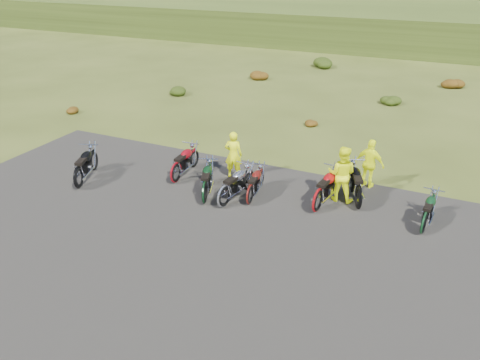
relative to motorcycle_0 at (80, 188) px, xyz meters
The scene contains 21 objects.
ground 5.73m from the motorcycle_0, ahead, with size 300.00×300.00×0.00m, color #3D4617.
gravel_pad 5.87m from the motorcycle_0, 13.90° to the right, with size 20.00×12.00×0.04m, color black.
hill_slope 50.91m from the motorcycle_0, 83.57° to the left, with size 300.00×46.00×3.00m, color #324115, non-canonical shape.
shrub_0 9.12m from the motorcycle_0, 133.71° to the left, with size 0.77×0.77×0.45m, color #642B0C.
shrub_1 12.37m from the motorcycle_0, 105.95° to the left, with size 1.03×1.03×0.61m, color #20300C.
shrub_2 17.20m from the motorcycle_0, 91.66° to the left, with size 1.30×1.30×0.77m, color #642B0C.
shrub_3 22.62m from the motorcycle_0, 83.91° to the left, with size 1.56×1.56×0.92m, color #20300C.
shrub_4 11.13m from the motorcycle_0, 61.56° to the left, with size 0.77×0.77×0.45m, color #642B0C.
shrub_5 17.18m from the motorcycle_0, 61.48° to the left, with size 1.03×1.03×0.61m, color #20300C.
shrub_6 23.22m from the motorcycle_0, 61.43° to the left, with size 1.30×1.30×0.77m, color #642B0C.
motorcycle_0 is the anchor object (origin of this frame).
motorcycle_1 3.35m from the motorcycle_0, 32.25° to the left, with size 2.12×0.71×1.11m, color maroon, non-canonical shape.
motorcycle_2 4.58m from the motorcycle_0, 10.81° to the left, with size 2.10×0.70×1.10m, color black, non-canonical shape.
motorcycle_3 5.28m from the motorcycle_0, ahead, with size 2.14×0.71×1.12m, color #A7A8AC, non-canonical shape.
motorcycle_4 6.04m from the motorcycle_0, 13.55° to the left, with size 1.90×0.63×1.00m, color #57120E, non-canonical shape.
motorcycle_5 9.50m from the motorcycle_0, 15.83° to the left, with size 2.27×0.76×1.19m, color black, non-canonical shape.
motorcycle_6 8.22m from the motorcycle_0, 13.06° to the left, with size 2.20×0.73×1.15m, color maroon, non-canonical shape.
motorcycle_7 11.33m from the motorcycle_0, ahead, with size 1.89×0.63×0.99m, color black, non-canonical shape.
person_middle 5.51m from the motorcycle_0, 34.17° to the left, with size 0.64×0.42×1.75m, color #ECF80D.
person_right_a 8.99m from the motorcycle_0, 19.04° to the left, with size 0.92×0.71×1.88m, color #ECF80D.
person_right_b 10.11m from the motorcycle_0, 25.29° to the left, with size 1.02×0.43×1.74m, color #ECF80D.
Camera 1 is at (5.54, -11.52, 7.35)m, focal length 35.00 mm.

